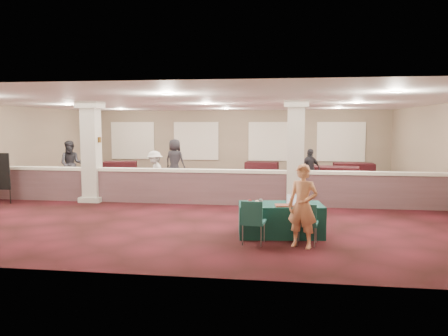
# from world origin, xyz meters

# --- Properties ---
(ground) EXTENTS (16.00, 16.00, 0.00)m
(ground) POSITION_xyz_m (0.00, 0.00, 0.00)
(ground) COLOR #441119
(ground) RESTS_ON ground
(wall_back) EXTENTS (16.00, 0.04, 3.20)m
(wall_back) POSITION_xyz_m (0.00, 8.00, 1.60)
(wall_back) COLOR #7D6E56
(wall_back) RESTS_ON ground
(wall_front) EXTENTS (16.00, 0.04, 3.20)m
(wall_front) POSITION_xyz_m (0.00, -8.00, 1.60)
(wall_front) COLOR #7D6E56
(wall_front) RESTS_ON ground
(ceiling) EXTENTS (16.00, 16.00, 0.02)m
(ceiling) POSITION_xyz_m (0.00, 0.00, 3.20)
(ceiling) COLOR white
(ceiling) RESTS_ON wall_back
(partition_wall) EXTENTS (15.60, 0.28, 1.10)m
(partition_wall) POSITION_xyz_m (0.00, -1.50, 0.57)
(partition_wall) COLOR brown
(partition_wall) RESTS_ON ground
(column_left) EXTENTS (0.72, 0.72, 3.20)m
(column_left) POSITION_xyz_m (-3.50, -1.50, 1.64)
(column_left) COLOR beige
(column_left) RESTS_ON ground
(column_right) EXTENTS (0.72, 0.72, 3.20)m
(column_right) POSITION_xyz_m (3.00, -1.50, 1.64)
(column_right) COLOR beige
(column_right) RESTS_ON ground
(sconce_left) EXTENTS (0.12, 0.12, 0.18)m
(sconce_left) POSITION_xyz_m (-3.78, -1.50, 2.00)
(sconce_left) COLOR brown
(sconce_left) RESTS_ON column_left
(sconce_right) EXTENTS (0.12, 0.12, 0.18)m
(sconce_right) POSITION_xyz_m (-3.22, -1.50, 2.00)
(sconce_right) COLOR brown
(sconce_right) RESTS_ON column_left
(near_table) EXTENTS (1.97, 1.16, 0.72)m
(near_table) POSITION_xyz_m (2.61, -5.07, 0.36)
(near_table) COLOR #103C34
(near_table) RESTS_ON ground
(conf_chair_main) EXTENTS (0.50, 0.50, 0.88)m
(conf_chair_main) POSITION_xyz_m (3.15, -5.80, 0.52)
(conf_chair_main) COLOR #1B514E
(conf_chair_main) RESTS_ON ground
(conf_chair_side) EXTENTS (0.52, 0.53, 0.93)m
(conf_chair_side) POSITION_xyz_m (2.04, -5.92, 0.55)
(conf_chair_side) COLOR #1B514E
(conf_chair_side) RESTS_ON ground
(woman) EXTENTS (0.72, 0.61, 1.70)m
(woman) POSITION_xyz_m (3.05, -5.97, 0.85)
(woman) COLOR tan
(woman) RESTS_ON ground
(far_table_front_left) EXTENTS (1.69, 0.98, 0.65)m
(far_table_front_left) POSITION_xyz_m (-6.50, 0.30, 0.33)
(far_table_front_left) COLOR black
(far_table_front_left) RESTS_ON ground
(far_table_front_center) EXTENTS (1.88, 1.02, 0.74)m
(far_table_front_center) POSITION_xyz_m (-2.00, 0.30, 0.37)
(far_table_front_center) COLOR black
(far_table_front_center) RESTS_ON ground
(far_table_front_right) EXTENTS (2.12, 1.34, 0.80)m
(far_table_front_right) POSITION_xyz_m (4.63, 3.00, 0.40)
(far_table_front_right) COLOR black
(far_table_front_right) RESTS_ON ground
(far_table_back_left) EXTENTS (1.74, 1.18, 0.64)m
(far_table_back_left) POSITION_xyz_m (-5.41, 5.82, 0.32)
(far_table_back_left) COLOR black
(far_table_back_left) RESTS_ON ground
(far_table_back_center) EXTENTS (1.66, 0.94, 0.64)m
(far_table_back_center) POSITION_xyz_m (1.57, 6.50, 0.32)
(far_table_back_center) COLOR black
(far_table_back_center) RESTS_ON ground
(far_table_back_right) EXTENTS (1.79, 0.89, 0.72)m
(far_table_back_right) POSITION_xyz_m (5.81, 5.59, 0.36)
(far_table_back_right) COLOR black
(far_table_back_right) RESTS_ON ground
(attendee_a) EXTENTS (0.98, 0.71, 1.85)m
(attendee_a) POSITION_xyz_m (-5.70, 1.38, 0.92)
(attendee_a) COLOR black
(attendee_a) RESTS_ON ground
(attendee_b) EXTENTS (1.00, 1.06, 1.56)m
(attendee_b) POSITION_xyz_m (-1.86, 0.00, 0.78)
(attendee_b) COLOR silver
(attendee_b) RESTS_ON ground
(attendee_c) EXTENTS (1.02, 0.81, 1.57)m
(attendee_c) POSITION_xyz_m (3.62, 2.00, 0.78)
(attendee_c) COLOR black
(attendee_c) RESTS_ON ground
(attendee_d) EXTENTS (1.02, 0.74, 1.85)m
(attendee_d) POSITION_xyz_m (-2.03, 3.50, 0.93)
(attendee_d) COLOR black
(attendee_d) RESTS_ON ground
(laptop_base) EXTENTS (0.35, 0.26, 0.02)m
(laptop_base) POSITION_xyz_m (2.90, -5.09, 0.73)
(laptop_base) COLOR silver
(laptop_base) RESTS_ON near_table
(laptop_screen) EXTENTS (0.32, 0.05, 0.22)m
(laptop_screen) POSITION_xyz_m (2.89, -4.97, 0.84)
(laptop_screen) COLOR silver
(laptop_screen) RESTS_ON near_table
(screen_glow) EXTENTS (0.29, 0.04, 0.19)m
(screen_glow) POSITION_xyz_m (2.89, -4.98, 0.83)
(screen_glow) COLOR silver
(screen_glow) RESTS_ON near_table
(knitting) EXTENTS (0.43, 0.34, 0.03)m
(knitting) POSITION_xyz_m (2.69, -5.31, 0.73)
(knitting) COLOR #CF4121
(knitting) RESTS_ON near_table
(yarn_cream) EXTENTS (0.11, 0.11, 0.11)m
(yarn_cream) POSITION_xyz_m (2.08, -5.24, 0.77)
(yarn_cream) COLOR beige
(yarn_cream) RESTS_ON near_table
(yarn_red) EXTENTS (0.10, 0.10, 0.10)m
(yarn_red) POSITION_xyz_m (1.92, -5.11, 0.77)
(yarn_red) COLOR #5E1312
(yarn_red) RESTS_ON near_table
(yarn_grey) EXTENTS (0.10, 0.10, 0.10)m
(yarn_grey) POSITION_xyz_m (2.15, -5.01, 0.77)
(yarn_grey) COLOR #535458
(yarn_grey) RESTS_ON near_table
(scissors) EXTENTS (0.12, 0.04, 0.01)m
(scissors) POSITION_xyz_m (3.27, -5.27, 0.72)
(scissors) COLOR #B31D13
(scissors) RESTS_ON near_table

